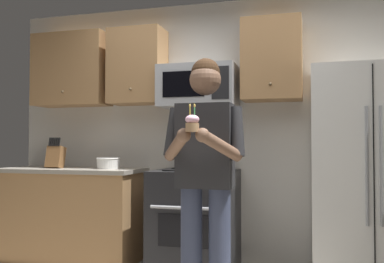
{
  "coord_description": "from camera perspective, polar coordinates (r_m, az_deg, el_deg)",
  "views": [
    {
      "loc": [
        0.9,
        -2.52,
        1.16
      ],
      "look_at": [
        0.1,
        0.37,
        1.25
      ],
      "focal_mm": 40.32,
      "sensor_mm": 36.0,
      "label": 1
    }
  ],
  "objects": [
    {
      "name": "counter_left",
      "position": [
        4.61,
        -15.62,
        -10.38
      ],
      "size": [
        1.44,
        0.66,
        0.92
      ],
      "color": "#9E7247",
      "rests_on": "ground"
    },
    {
      "name": "cupcake",
      "position": [
        2.66,
        0.03,
        1.15
      ],
      "size": [
        0.09,
        0.09,
        0.17
      ],
      "color": "#A87F56"
    },
    {
      "name": "cabinet_row_upper",
      "position": [
        4.44,
        -6.3,
        8.53
      ],
      "size": [
        2.78,
        0.36,
        0.76
      ],
      "color": "#9E7247"
    },
    {
      "name": "refrigerator",
      "position": [
        3.88,
        22.24,
        -5.43
      ],
      "size": [
        0.9,
        0.75,
        1.8
      ],
      "color": "white",
      "rests_on": "ground"
    },
    {
      "name": "bowl_large_white",
      "position": [
        4.36,
        -11.0,
        -4.1
      ],
      "size": [
        0.24,
        0.24,
        0.11
      ],
      "color": "white",
      "rests_on": "counter_left"
    },
    {
      "name": "wall_back",
      "position": [
        4.37,
        3.62,
        0.11
      ],
      "size": [
        4.4,
        0.1,
        2.6
      ],
      "primitive_type": "cube",
      "color": "beige",
      "rests_on": "ground"
    },
    {
      "name": "oven_range",
      "position": [
        4.08,
        0.38,
        -11.57
      ],
      "size": [
        0.76,
        0.7,
        0.93
      ],
      "color": "black",
      "rests_on": "ground"
    },
    {
      "name": "microwave",
      "position": [
        4.18,
        0.81,
        5.98
      ],
      "size": [
        0.74,
        0.41,
        0.4
      ],
      "color": "#9EA0A5"
    },
    {
      "name": "person",
      "position": [
        2.98,
        1.73,
        -4.89
      ],
      "size": [
        0.6,
        0.48,
        1.76
      ],
      "color": "#383F59",
      "rests_on": "ground"
    },
    {
      "name": "knife_block",
      "position": [
        4.6,
        -17.61,
        -3.18
      ],
      "size": [
        0.16,
        0.15,
        0.32
      ],
      "color": "brown",
      "rests_on": "counter_left"
    }
  ]
}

